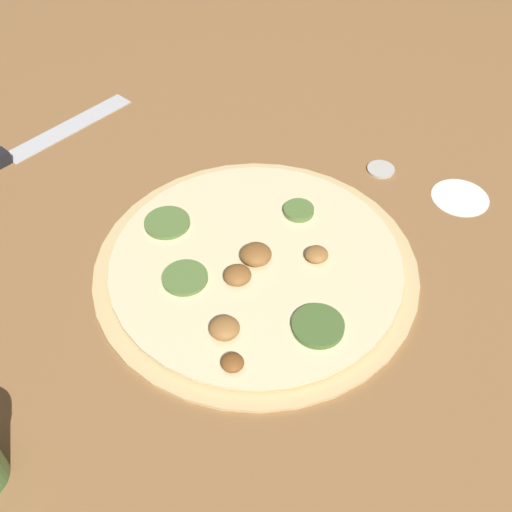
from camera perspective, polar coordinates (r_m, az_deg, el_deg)
ground_plane at (r=0.68m, az=-0.00°, el=-1.05°), size 3.00×3.00×0.00m
pizza at (r=0.67m, az=-0.05°, el=-0.80°), size 0.36×0.36×0.03m
knife at (r=0.88m, az=-23.23°, el=8.41°), size 0.13×0.30×0.02m
loose_cap at (r=0.82m, az=11.82°, el=8.18°), size 0.04×0.04×0.01m
flour_patch at (r=0.80m, az=18.86°, el=5.31°), size 0.07×0.07×0.00m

